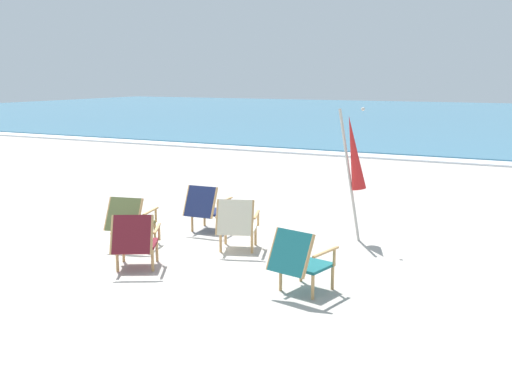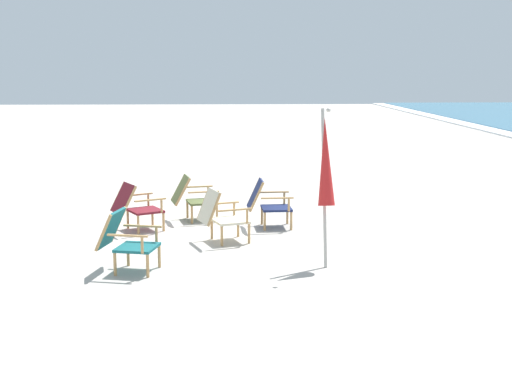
{
  "view_description": "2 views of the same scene",
  "coord_description": "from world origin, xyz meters",
  "views": [
    {
      "loc": [
        5.56,
        -7.15,
        2.57
      ],
      "look_at": [
        1.15,
        1.73,
        0.64
      ],
      "focal_mm": 42.0,
      "sensor_mm": 36.0,
      "label": 1
    },
    {
      "loc": [
        11.98,
        0.5,
        2.6
      ],
      "look_at": [
        0.94,
        0.95,
        0.67
      ],
      "focal_mm": 50.0,
      "sensor_mm": 36.0,
      "label": 2
    }
  ],
  "objects": [
    {
      "name": "umbrella_furled_red",
      "position": [
        2.82,
        1.78,
        1.37
      ],
      "size": [
        0.48,
        0.25,
        2.1
      ],
      "color": "#B7B2A8",
      "rests_on": "ground"
    },
    {
      "name": "beach_chair_mid_center",
      "position": [
        0.69,
        -0.98,
        0.42
      ],
      "size": [
        0.86,
        0.93,
        0.79
      ],
      "color": "maroon",
      "rests_on": "ground"
    },
    {
      "name": "beach_chair_front_left",
      "position": [
        0.51,
        1.14,
        0.43
      ],
      "size": [
        0.62,
        0.75,
        0.8
      ],
      "color": "#19234C",
      "rests_on": "ground"
    },
    {
      "name": "beach_chair_front_right",
      "position": [
        1.5,
        0.39,
        0.43
      ],
      "size": [
        0.77,
        0.85,
        0.81
      ],
      "color": "beige",
      "rests_on": "ground"
    },
    {
      "name": "beach_chair_back_right",
      "position": [
        2.99,
        -0.82,
        0.43
      ],
      "size": [
        0.72,
        0.83,
        0.8
      ],
      "color": "#196066",
      "rests_on": "ground"
    },
    {
      "name": "ground_plane",
      "position": [
        0.0,
        0.0,
        0.0
      ],
      "size": [
        80.0,
        80.0,
        0.0
      ],
      "primitive_type": "plane",
      "color": "#B2AAA0"
    },
    {
      "name": "beach_chair_far_center",
      "position": [
        -0.08,
        -0.11,
        0.42
      ],
      "size": [
        0.72,
        0.86,
        0.79
      ],
      "color": "#515B33",
      "rests_on": "ground"
    }
  ]
}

